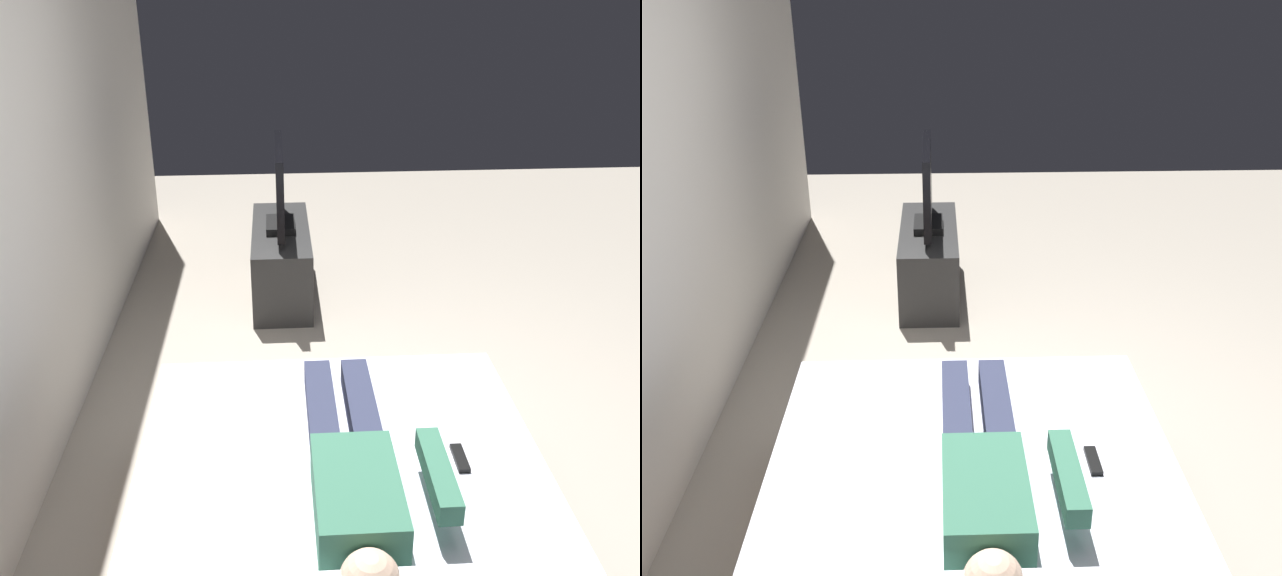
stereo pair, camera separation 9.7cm
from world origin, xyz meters
TOP-DOWN VIEW (x-y plane):
  - ground_plane at (0.00, 0.00)m, footprint 10.00×10.00m
  - back_wall at (0.40, 1.74)m, footprint 6.40×0.10m
  - bed at (-0.80, 0.38)m, footprint 1.95×1.60m
  - person at (-0.77, 0.34)m, footprint 1.26×0.46m
  - remote at (-0.62, -0.06)m, footprint 0.15×0.04m
  - tv_stand at (1.97, 0.57)m, footprint 1.10×0.40m
  - tv at (1.97, 0.57)m, footprint 0.88×0.20m

SIDE VIEW (x-z plane):
  - ground_plane at x=0.00m, z-range 0.00..0.00m
  - tv_stand at x=1.97m, z-range 0.00..0.50m
  - bed at x=-0.80m, z-range -0.01..0.53m
  - remote at x=-0.62m, z-range 0.54..0.56m
  - person at x=-0.77m, z-range 0.53..0.71m
  - tv at x=1.97m, z-range 0.49..1.08m
  - back_wall at x=0.40m, z-range 0.00..2.80m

